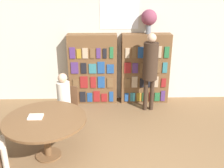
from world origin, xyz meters
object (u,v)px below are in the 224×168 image
reading_table (45,124)px  chair_left_side (67,105)px  bookshelf_left (93,69)px  bookshelf_right (145,69)px  librarian_standing (150,64)px  flower_vase (149,18)px  seated_reader_left (63,100)px

reading_table → chair_left_side: size_ratio=1.58×
chair_left_side → bookshelf_left: bearing=-99.3°
bookshelf_left → bookshelf_right: size_ratio=1.00×
reading_table → librarian_standing: bearing=40.6°
bookshelf_right → reading_table: (-1.99, -2.23, -0.22)m
flower_vase → librarian_standing: size_ratio=0.30×
seated_reader_left → librarian_standing: librarian_standing is taller
librarian_standing → bookshelf_right: bearing=93.6°
bookshelf_left → librarian_standing: (1.31, -0.50, 0.28)m
bookshelf_left → bookshelf_right: (1.28, 0.00, 0.00)m
bookshelf_right → reading_table: size_ratio=1.24×
reading_table → flower_vase: bearing=47.9°
flower_vase → bookshelf_left: bearing=-179.8°
bookshelf_left → reading_table: (-0.71, -2.23, -0.22)m
flower_vase → seated_reader_left: 2.69m
bookshelf_right → chair_left_side: size_ratio=1.96×
librarian_standing → flower_vase: bearing=89.9°
bookshelf_left → flower_vase: size_ratio=3.09×
seated_reader_left → librarian_standing: size_ratio=0.67×
flower_vase → seated_reader_left: (-1.84, -1.41, -1.38)m
bookshelf_right → chair_left_side: (-1.77, -1.23, -0.37)m
bookshelf_right → flower_vase: flower_vase is taller
reading_table → librarian_standing: (2.02, 1.73, 0.49)m
bookshelf_left → chair_left_side: bearing=-111.6°
flower_vase → librarian_standing: flower_vase is taller
reading_table → bookshelf_right: bearing=48.3°
reading_table → librarian_standing: 2.71m
bookshelf_right → chair_left_side: 2.18m
flower_vase → reading_table: 3.34m
bookshelf_right → seated_reader_left: bookshelf_right is taller
bookshelf_left → flower_vase: flower_vase is taller
chair_left_side → reading_table: bearing=90.0°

